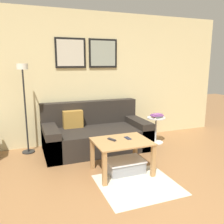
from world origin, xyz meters
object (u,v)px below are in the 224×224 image
at_px(coffee_table, 122,147).
at_px(storage_bin, 125,166).
at_px(side_table, 156,128).
at_px(cell_phone, 128,138).
at_px(couch, 95,134).
at_px(book_stack, 157,116).
at_px(floor_lamp, 24,95).
at_px(remote_control, 112,140).

xyz_separation_m(coffee_table, storage_bin, (0.05, -0.01, -0.29)).
bearing_deg(side_table, cell_phone, -138.85).
bearing_deg(coffee_table, side_table, 39.92).
height_order(couch, book_stack, couch).
distance_m(coffee_table, cell_phone, 0.17).
bearing_deg(storage_bin, cell_phone, 44.39).
bearing_deg(couch, book_stack, -6.51).
xyz_separation_m(floor_lamp, remote_control, (1.13, -1.10, -0.57)).
distance_m(couch, floor_lamp, 1.43).
relative_size(coffee_table, remote_control, 5.33).
bearing_deg(remote_control, storage_bin, -45.53).
distance_m(couch, book_stack, 1.28).
relative_size(coffee_table, cell_phone, 5.71).
xyz_separation_m(storage_bin, side_table, (1.11, 0.98, 0.22)).
bearing_deg(couch, remote_control, -93.16).
relative_size(coffee_table, side_table, 1.53).
height_order(book_stack, remote_control, book_stack).
bearing_deg(cell_phone, storage_bin, -138.65).
height_order(remote_control, cell_phone, remote_control).
height_order(storage_bin, remote_control, remote_control).
distance_m(book_stack, remote_control, 1.57).
relative_size(couch, cell_phone, 13.49).
distance_m(book_stack, cell_phone, 1.38).
relative_size(coffee_table, book_stack, 3.42).
height_order(couch, side_table, couch).
xyz_separation_m(coffee_table, remote_control, (-0.13, 0.07, 0.11)).
height_order(storage_bin, floor_lamp, floor_lamp).
xyz_separation_m(book_stack, remote_control, (-1.30, -0.89, -0.06)).
bearing_deg(storage_bin, coffee_table, 173.78).
relative_size(couch, storage_bin, 3.45).
bearing_deg(book_stack, floor_lamp, 175.01).
relative_size(storage_bin, floor_lamp, 0.35).
bearing_deg(floor_lamp, cell_phone, -38.76).
distance_m(coffee_table, side_table, 1.52).
height_order(couch, coffee_table, couch).
xyz_separation_m(side_table, book_stack, (0.01, -0.01, 0.24)).
xyz_separation_m(couch, coffee_table, (0.07, -1.10, 0.11)).
bearing_deg(book_stack, storage_bin, -139.13).
bearing_deg(side_table, remote_control, -145.01).
distance_m(couch, coffee_table, 1.11).
distance_m(storage_bin, book_stack, 1.55).
distance_m(couch, storage_bin, 1.13).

